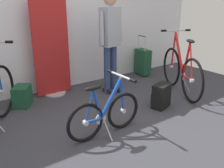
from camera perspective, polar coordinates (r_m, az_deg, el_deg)
ground_plane at (r=3.15m, az=6.03°, el=-10.72°), size 6.06×6.06×0.00m
back_wall at (r=4.47m, az=-11.57°, el=15.54°), size 6.06×0.10×2.61m
floor_banner_stand at (r=4.18m, az=-13.64°, el=6.99°), size 0.60×0.36×1.61m
folding_bike_foreground at (r=2.95m, az=-1.59°, el=-6.64°), size 1.01×0.53×0.72m
display_bike_left at (r=4.36m, az=15.51°, el=2.92°), size 0.73×1.38×1.04m
visitor_near_wall at (r=4.14m, az=-0.37°, el=10.69°), size 0.53×0.32×1.66m
rolling_suitcase at (r=5.28m, az=7.03°, el=5.11°), size 0.21×0.38×0.83m
backpack_on_floor at (r=3.77m, az=11.16°, el=-2.71°), size 0.33×0.28×0.36m
handbag_on_floor at (r=4.00m, az=-19.91°, el=-2.63°), size 0.35×0.38×0.31m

